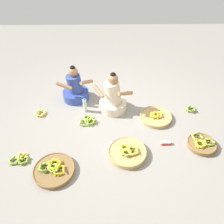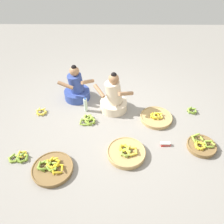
{
  "view_description": "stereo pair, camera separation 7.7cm",
  "coord_description": "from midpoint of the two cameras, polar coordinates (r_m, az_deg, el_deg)",
  "views": [
    {
      "loc": [
        -0.05,
        -3.03,
        2.8
      ],
      "look_at": [
        0.0,
        -0.2,
        0.35
      ],
      "focal_mm": 35.46,
      "sensor_mm": 36.0,
      "label": 1
    },
    {
      "loc": [
        0.03,
        -3.03,
        2.8
      ],
      "look_at": [
        0.0,
        -0.2,
        0.35
      ],
      "focal_mm": 35.46,
      "sensor_mm": 36.0,
      "label": 2
    }
  ],
  "objects": [
    {
      "name": "banana_basket_front_center",
      "position": [
        3.46,
        -14.47,
        -13.87
      ],
      "size": [
        0.61,
        0.61,
        0.15
      ],
      "color": "brown",
      "rests_on": "ground"
    },
    {
      "name": "vendor_woman_behind",
      "position": [
        4.54,
        -8.65,
        6.05
      ],
      "size": [
        0.7,
        0.52,
        0.76
      ],
      "color": "#334793",
      "rests_on": "ground"
    },
    {
      "name": "loose_bananas_front_left",
      "position": [
        3.76,
        -22.2,
        -10.78
      ],
      "size": [
        0.34,
        0.25,
        0.08
      ],
      "color": "olive",
      "rests_on": "ground"
    },
    {
      "name": "loose_bananas_near_bicycle",
      "position": [
        4.54,
        20.41,
        0.31
      ],
      "size": [
        0.21,
        0.22,
        0.09
      ],
      "color": "olive",
      "rests_on": "ground"
    },
    {
      "name": "banana_basket_back_left",
      "position": [
        3.53,
        4.35,
        -10.36
      ],
      "size": [
        0.61,
        0.61,
        0.16
      ],
      "color": "tan",
      "rests_on": "ground"
    },
    {
      "name": "loose_bananas_mid_left",
      "position": [
        4.09,
        -5.61,
        -1.99
      ],
      "size": [
        0.32,
        0.31,
        0.1
      ],
      "color": "#8CAD38",
      "rests_on": "ground"
    },
    {
      "name": "water_bottle",
      "position": [
        4.25,
        -6.32,
        1.84
      ],
      "size": [
        0.07,
        0.07,
        0.3
      ],
      "color": "silver",
      "rests_on": "ground"
    },
    {
      "name": "banana_basket_mid_right",
      "position": [
        4.19,
        11.84,
        -1.39
      ],
      "size": [
        0.59,
        0.59,
        0.15
      ],
      "color": "tan",
      "rests_on": "ground"
    },
    {
      "name": "packet_carton_stack",
      "position": [
        3.78,
        14.18,
        -8.03
      ],
      "size": [
        0.17,
        0.06,
        0.06
      ],
      "color": "red",
      "rests_on": "ground"
    },
    {
      "name": "vendor_woman_front",
      "position": [
        4.18,
        0.95,
        3.55
      ],
      "size": [
        0.75,
        0.52,
        0.82
      ],
      "color": "beige",
      "rests_on": "ground"
    },
    {
      "name": "ground_plane",
      "position": [
        4.13,
        0.56,
        -1.86
      ],
      "size": [
        10.0,
        10.0,
        0.0
      ],
      "primitive_type": "plane",
      "color": "gray"
    },
    {
      "name": "loose_bananas_near_vendor",
      "position": [
        4.43,
        -17.24,
        -0.01
      ],
      "size": [
        0.23,
        0.23,
        0.09
      ],
      "color": "yellow",
      "rests_on": "ground"
    },
    {
      "name": "banana_basket_back_center",
      "position": [
        3.91,
        22.58,
        -8.0
      ],
      "size": [
        0.47,
        0.47,
        0.15
      ],
      "color": "brown",
      "rests_on": "ground"
    }
  ]
}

